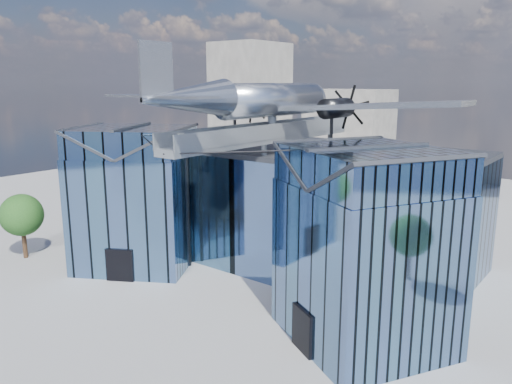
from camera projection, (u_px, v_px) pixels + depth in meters
The scene contains 5 objects.
ground_plane at pixel (240, 289), 37.64m from camera, with size 120.00×120.00×0.00m, color gray.
museum at pixel (285, 204), 40.92m from camera, with size 32.88×24.50×17.60m.
bg_towers at pixel (466, 119), 73.46m from camera, with size 77.00×24.50×26.00m.
tree_plaza_w at pixel (22, 215), 43.63m from camera, with size 4.51×4.51×5.79m.
tree_side_w at pixel (105, 187), 58.62m from camera, with size 3.49×3.49×4.78m.
Camera 1 is at (22.60, -26.95, 15.34)m, focal length 35.00 mm.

